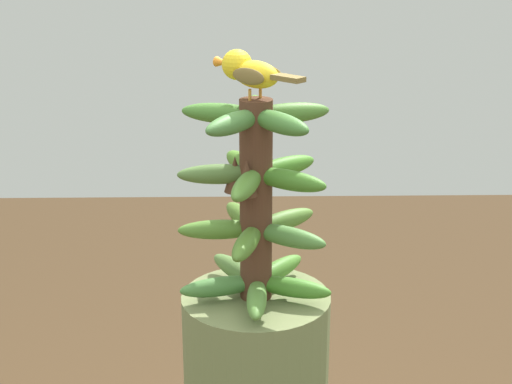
{
  "coord_description": "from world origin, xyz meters",
  "views": [
    {
      "loc": [
        1.21,
        -0.02,
        1.8
      ],
      "look_at": [
        0.0,
        0.0,
        1.39
      ],
      "focal_mm": 54.7,
      "sensor_mm": 36.0,
      "label": 1
    }
  ],
  "objects": [
    {
      "name": "banana_bunch",
      "position": [
        0.0,
        -0.0,
        1.37
      ],
      "size": [
        0.26,
        0.26,
        0.34
      ],
      "color": "#4C2D1E",
      "rests_on": "banana_tree"
    },
    {
      "name": "perched_bird",
      "position": [
        -0.01,
        -0.01,
        1.59
      ],
      "size": [
        0.14,
        0.14,
        0.07
      ],
      "color": "#C68933",
      "rests_on": "banana_bunch"
    }
  ]
}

